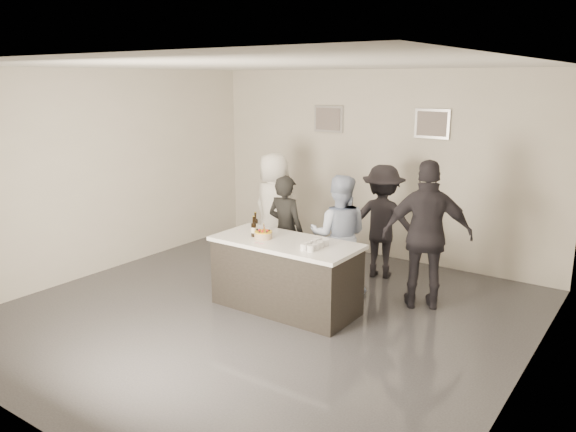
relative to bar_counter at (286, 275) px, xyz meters
The scene contains 19 objects.
floor 0.54m from the bar_counter, 115.62° to the right, with size 6.00×6.00×0.00m, color #3D3D42.
ceiling 2.57m from the bar_counter, 115.62° to the right, with size 6.00×6.00×0.00m, color white.
wall_back 2.93m from the bar_counter, 92.69° to the left, with size 6.00×0.04×3.00m, color silver.
wall_front 3.43m from the bar_counter, 92.25° to the right, with size 6.00×0.04×3.00m, color silver.
wall_left 3.31m from the bar_counter, behind, with size 0.04×6.00×3.00m, color silver.
wall_right 3.07m from the bar_counter, ahead, with size 0.04×6.00×3.00m, color silver.
picture_left 3.38m from the bar_counter, 110.83° to the left, with size 0.54×0.04×0.44m, color #B2B2B7.
picture_right 3.31m from the bar_counter, 74.06° to the left, with size 0.54×0.04×0.44m, color #B2B2B7.
bar_counter is the anchor object (origin of this frame).
cake 0.57m from the bar_counter, 165.33° to the right, with size 0.23×0.23×0.08m, color yellow.
beer_bottle_a 0.81m from the bar_counter, 169.54° to the left, with size 0.07×0.07×0.26m, color black.
beer_bottle_b 0.73m from the bar_counter, behind, with size 0.07×0.07×0.26m, color black.
tumbler_cluster 0.67m from the bar_counter, ahead, with size 0.19×0.40×0.08m, color orange.
candles 0.61m from the bar_counter, 130.24° to the right, with size 0.24×0.08×0.01m, color pink.
person_main_black 0.94m from the bar_counter, 125.25° to the left, with size 0.57×0.38×1.57m, color black.
person_main_blue 0.97m from the bar_counter, 72.46° to the left, with size 0.79×0.62×1.64m, color #A9B9DD.
person_guest_left 1.95m from the bar_counter, 130.80° to the left, with size 0.85×0.56×1.75m, color white.
person_guest_right 1.84m from the bar_counter, 37.32° to the left, with size 1.11×0.46×1.90m, color #28262D.
person_guest_back 1.91m from the bar_counter, 76.54° to the left, with size 1.07×0.62×1.66m, color black.
Camera 1 is at (3.98, -5.19, 2.85)m, focal length 35.00 mm.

